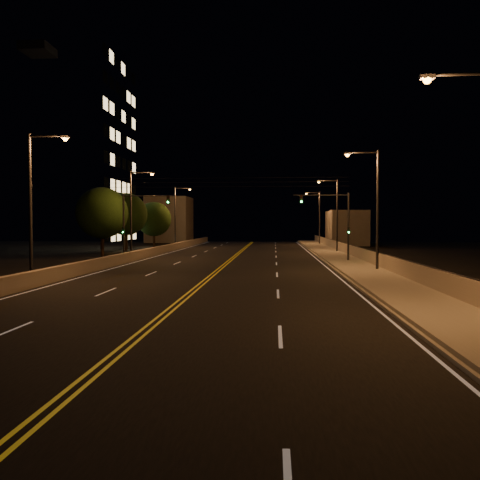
# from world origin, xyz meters

# --- Properties ---
(ground) EXTENTS (160.00, 160.00, 0.00)m
(ground) POSITION_xyz_m (0.00, 0.00, 0.00)
(ground) COLOR black
(ground) RESTS_ON ground
(road) EXTENTS (18.00, 120.00, 0.02)m
(road) POSITION_xyz_m (0.00, 20.00, 0.01)
(road) COLOR black
(road) RESTS_ON ground
(sidewalk) EXTENTS (3.60, 120.00, 0.30)m
(sidewalk) POSITION_xyz_m (10.80, 20.00, 0.15)
(sidewalk) COLOR #A09B86
(sidewalk) RESTS_ON ground
(curb) EXTENTS (0.14, 120.00, 0.15)m
(curb) POSITION_xyz_m (8.93, 20.00, 0.07)
(curb) COLOR #A09B86
(curb) RESTS_ON ground
(parapet_wall) EXTENTS (0.30, 120.00, 1.00)m
(parapet_wall) POSITION_xyz_m (12.45, 20.00, 0.80)
(parapet_wall) COLOR #9E9284
(parapet_wall) RESTS_ON sidewalk
(jersey_barrier) EXTENTS (0.45, 120.00, 0.92)m
(jersey_barrier) POSITION_xyz_m (-9.31, 20.00, 0.46)
(jersey_barrier) COLOR #9E9284
(jersey_barrier) RESTS_ON ground
(distant_building_right) EXTENTS (6.00, 10.00, 5.79)m
(distant_building_right) POSITION_xyz_m (16.50, 67.04, 2.90)
(distant_building_right) COLOR gray
(distant_building_right) RESTS_ON ground
(distant_building_left) EXTENTS (8.00, 8.00, 8.72)m
(distant_building_left) POSITION_xyz_m (-16.00, 76.05, 4.36)
(distant_building_left) COLOR gray
(distant_building_left) RESTS_ON ground
(parapet_rail) EXTENTS (0.06, 120.00, 0.06)m
(parapet_rail) POSITION_xyz_m (12.45, 20.00, 1.33)
(parapet_rail) COLOR black
(parapet_rail) RESTS_ON parapet_wall
(lane_markings) EXTENTS (17.32, 116.00, 0.00)m
(lane_markings) POSITION_xyz_m (0.00, 19.93, 0.02)
(lane_markings) COLOR silver
(lane_markings) RESTS_ON road
(streetlight_1) EXTENTS (2.55, 0.28, 8.92)m
(streetlight_1) POSITION_xyz_m (11.52, 21.31, 5.17)
(streetlight_1) COLOR #2D2D33
(streetlight_1) RESTS_ON ground
(streetlight_2) EXTENTS (2.55, 0.28, 8.92)m
(streetlight_2) POSITION_xyz_m (11.52, 43.28, 5.17)
(streetlight_2) COLOR #2D2D33
(streetlight_2) RESTS_ON ground
(streetlight_3) EXTENTS (2.55, 0.28, 8.92)m
(streetlight_3) POSITION_xyz_m (11.52, 65.14, 5.17)
(streetlight_3) COLOR #2D2D33
(streetlight_3) RESTS_ON ground
(streetlight_4) EXTENTS (2.55, 0.28, 8.92)m
(streetlight_4) POSITION_xyz_m (-9.92, 13.54, 5.17)
(streetlight_4) COLOR #2D2D33
(streetlight_4) RESTS_ON ground
(streetlight_5) EXTENTS (2.55, 0.28, 8.92)m
(streetlight_5) POSITION_xyz_m (-9.92, 33.10, 5.17)
(streetlight_5) COLOR #2D2D33
(streetlight_5) RESTS_ON ground
(streetlight_6) EXTENTS (2.55, 0.28, 8.92)m
(streetlight_6) POSITION_xyz_m (-9.92, 54.27, 5.17)
(streetlight_6) COLOR #2D2D33
(streetlight_6) RESTS_ON ground
(traffic_signal_right) EXTENTS (5.11, 0.31, 6.40)m
(traffic_signal_right) POSITION_xyz_m (10.03, 29.59, 4.02)
(traffic_signal_right) COLOR #2D2D33
(traffic_signal_right) RESTS_ON ground
(traffic_signal_left) EXTENTS (5.11, 0.31, 6.40)m
(traffic_signal_left) POSITION_xyz_m (-8.83, 29.59, 4.02)
(traffic_signal_left) COLOR #2D2D33
(traffic_signal_left) RESTS_ON ground
(overhead_wires) EXTENTS (22.00, 0.03, 0.83)m
(overhead_wires) POSITION_xyz_m (0.00, 29.50, 7.40)
(overhead_wires) COLOR black
(building_tower) EXTENTS (24.00, 15.00, 28.97)m
(building_tower) POSITION_xyz_m (-29.36, 51.72, 13.91)
(building_tower) COLOR gray
(building_tower) RESTS_ON ground
(tree_0) EXTENTS (5.58, 5.58, 7.56)m
(tree_0) POSITION_xyz_m (-14.39, 36.29, 4.77)
(tree_0) COLOR black
(tree_0) RESTS_ON ground
(tree_1) EXTENTS (5.69, 5.69, 7.72)m
(tree_1) POSITION_xyz_m (-15.54, 47.99, 4.86)
(tree_1) COLOR black
(tree_1) RESTS_ON ground
(tree_2) EXTENTS (4.99, 4.99, 6.76)m
(tree_2) POSITION_xyz_m (-13.15, 53.46, 4.26)
(tree_2) COLOR black
(tree_2) RESTS_ON ground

